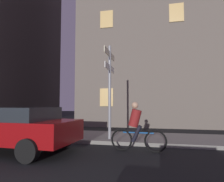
{
  "coord_description": "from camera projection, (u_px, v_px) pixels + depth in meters",
  "views": [
    {
      "loc": [
        2.9,
        -2.03,
        1.54
      ],
      "look_at": [
        1.19,
        5.62,
        2.06
      ],
      "focal_mm": 31.78,
      "sensor_mm": 36.0,
      "label": 1
    }
  ],
  "objects": [
    {
      "name": "car_far_trailing",
      "position": [
        11.0,
        128.0,
        6.49
      ],
      "size": [
        4.66,
        2.27,
        1.44
      ],
      "color": "maroon",
      "rests_on": "ground_plane"
    },
    {
      "name": "sidewalk_kerb",
      "position": [
        92.0,
        136.0,
        9.03
      ],
      "size": [
        40.0,
        2.74,
        0.14
      ],
      "primitive_type": "cube",
      "color": "gray",
      "rests_on": "ground_plane"
    },
    {
      "name": "cyclist",
      "position": [
        137.0,
        128.0,
        6.45
      ],
      "size": [
        1.82,
        0.34,
        1.61
      ],
      "color": "black",
      "rests_on": "ground_plane"
    },
    {
      "name": "building_right_block",
      "position": [
        171.0,
        8.0,
        16.62
      ],
      "size": [
        13.87,
        7.76,
        19.23
      ],
      "color": "#6B6056",
      "rests_on": "ground_plane"
    },
    {
      "name": "signpost",
      "position": [
        110.0,
        82.0,
        8.17
      ],
      "size": [
        0.12,
        1.74,
        3.83
      ],
      "color": "gray",
      "rests_on": "sidewalk_kerb"
    }
  ]
}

